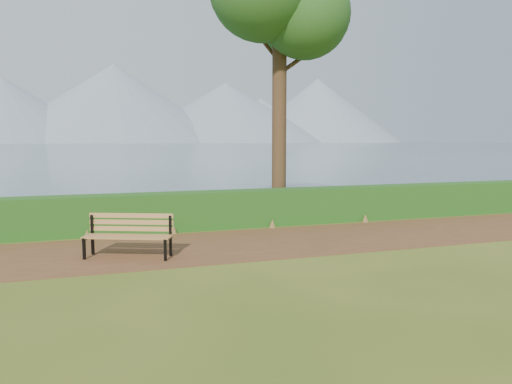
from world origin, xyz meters
name	(u,v)px	position (x,y,z in m)	size (l,w,h in m)	color
ground	(238,247)	(0.00, 0.00, 0.00)	(140.00, 140.00, 0.00)	#3E5217
path	(234,244)	(0.00, 0.30, 0.01)	(40.00, 3.40, 0.01)	#53331C
hedge	(210,210)	(0.00, 2.60, 0.50)	(32.00, 0.85, 1.00)	#1C4814
water	(92,144)	(0.00, 260.00, 0.01)	(700.00, 510.00, 0.00)	#42556A
mountains	(76,107)	(-9.17, 406.05, 27.70)	(585.00, 190.00, 70.00)	slate
bench	(129,232)	(-2.38, -0.17, 0.51)	(1.83, 1.16, 0.89)	black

